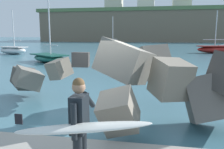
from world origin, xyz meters
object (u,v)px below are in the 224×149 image
Objects in this scene: boat_near_right at (49,57)px; boat_mid_centre at (114,46)px; boat_mid_right at (218,49)px; surfer_with_board at (79,126)px; boat_near_left at (13,50)px; mooring_buoy_inner at (114,58)px; station_building_east at (182,3)px; station_building_west at (146,2)px; station_building_central at (114,3)px.

boat_near_right is 24.13m from boat_mid_centre.
surfer_with_board is at bearing -106.40° from boat_mid_right.
boat_near_left is at bearing 138.58° from boat_near_right.
mooring_buoy_inner is (5.87, 2.76, -0.24)m from boat_near_right.
mooring_buoy_inner is 73.90m from station_building_east.
station_building_west is at bearing 92.13° from surfer_with_board.
boat_mid_centre is 51.85m from station_building_west.
boat_mid_right is (16.83, -8.93, 0.08)m from boat_mid_centre.
station_building_west is at bearing -178.38° from station_building_east.
boat_near_left is (-18.17, 26.09, -0.72)m from surfer_with_board.
station_building_central is 25.74m from station_building_east.
station_building_west reaches higher than boat_mid_centre.
mooring_buoy_inner is at bearing -79.89° from boat_mid_centre.
station_building_central is at bearing 88.02° from boat_near_left.
surfer_with_board is 34.64m from boat_mid_right.
station_building_central reaches higher than boat_near_left.
mooring_buoy_inner is 72.46m from station_building_west.
station_building_central is (-6.78, 73.37, 14.40)m from boat_near_right.
boat_near_right is 1.24× the size of boat_mid_centre.
boat_mid_centre is at bearing -108.62° from station_building_east.
station_building_east is at bearing 1.64° from station_building_central.
station_building_central is at bearing -178.35° from station_building_west.
boat_near_right reaches higher than boat_near_left.
mooring_buoy_inner is (-3.25, 20.88, -1.06)m from surfer_with_board.
boat_near_right is at bearing -104.34° from station_building_east.
station_building_central reaches higher than mooring_buoy_inner.
boat_near_left is 15.80m from mooring_buoy_inner.
boat_near_right is 1.08× the size of station_building_central.
station_building_central is at bearing 95.28° from boat_near_right.
surfer_with_board is 93.84m from station_building_central.
boat_near_left is 0.89× the size of station_building_west.
boat_near_right reaches higher than mooring_buoy_inner.
boat_near_left is 0.79× the size of station_building_east.
boat_mid_centre is at bearing -94.17° from station_building_west.
surfer_with_board is 0.28× the size of boat_near_right.
station_building_east reaches higher than boat_mid_centre.
station_building_central is (-15.90, 91.48, 13.58)m from surfer_with_board.
mooring_buoy_inner is at bearing -89.86° from station_building_west.
boat_mid_centre is at bearing 85.06° from boat_near_right.
station_building_central reaches higher than station_building_east.
station_building_west is at bearing 90.14° from mooring_buoy_inner.
surfer_with_board is 93.66m from station_building_east.
boat_mid_right is (9.78, 33.22, -0.71)m from surfer_with_board.
surfer_with_board is at bearing -81.14° from mooring_buoy_inner.
station_building_west is (5.70, 73.73, 14.38)m from boat_near_right.
station_building_central reaches higher than boat_near_right.
boat_near_right is 17.06× the size of mooring_buoy_inner.
surfer_with_board is 31.80m from boat_near_left.
boat_near_right is at bearing -94.42° from station_building_west.
boat_mid_right is at bearing 38.64° from boat_near_right.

